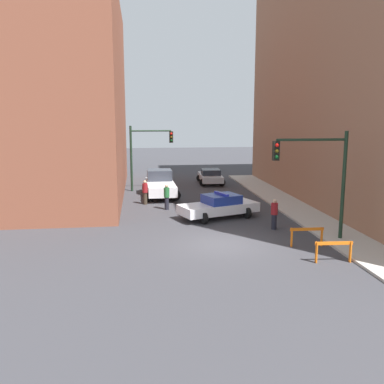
{
  "coord_description": "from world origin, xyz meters",
  "views": [
    {
      "loc": [
        -3.82,
        -19.16,
        6.08
      ],
      "look_at": [
        -0.66,
        6.02,
        1.46
      ],
      "focal_mm": 40.0,
      "sensor_mm": 36.0,
      "label": 1
    }
  ],
  "objects_px": {
    "pedestrian_crossing": "(167,197)",
    "pedestrian_sidewalk": "(274,214)",
    "traffic_light_near": "(321,169)",
    "pedestrian_corner": "(145,192)",
    "white_truck": "(160,184)",
    "traffic_light_far": "(145,149)",
    "barrier_mid": "(307,234)",
    "barrier_front": "(334,248)",
    "police_car": "(219,206)",
    "parked_car_near": "(210,176)"
  },
  "relations": [
    {
      "from": "pedestrian_crossing",
      "to": "pedestrian_sidewalk",
      "type": "height_order",
      "value": "same"
    },
    {
      "from": "traffic_light_near",
      "to": "pedestrian_sidewalk",
      "type": "distance_m",
      "value": 3.85
    },
    {
      "from": "traffic_light_near",
      "to": "pedestrian_crossing",
      "type": "relative_size",
      "value": 3.13
    },
    {
      "from": "pedestrian_crossing",
      "to": "pedestrian_corner",
      "type": "height_order",
      "value": "same"
    },
    {
      "from": "white_truck",
      "to": "pedestrian_sidewalk",
      "type": "xyz_separation_m",
      "value": [
        5.56,
        -10.27,
        -0.04
      ]
    },
    {
      "from": "pedestrian_corner",
      "to": "traffic_light_near",
      "type": "bearing_deg",
      "value": 90.65
    },
    {
      "from": "traffic_light_far",
      "to": "barrier_mid",
      "type": "relative_size",
      "value": 3.25
    },
    {
      "from": "white_truck",
      "to": "barrier_front",
      "type": "xyz_separation_m",
      "value": [
        6.38,
        -15.64,
        -0.29
      ]
    },
    {
      "from": "barrier_front",
      "to": "traffic_light_near",
      "type": "bearing_deg",
      "value": 78.71
    },
    {
      "from": "traffic_light_near",
      "to": "barrier_mid",
      "type": "distance_m",
      "value": 3.12
    },
    {
      "from": "white_truck",
      "to": "pedestrian_crossing",
      "type": "relative_size",
      "value": 3.28
    },
    {
      "from": "police_car",
      "to": "parked_car_near",
      "type": "bearing_deg",
      "value": -27.23
    },
    {
      "from": "traffic_light_near",
      "to": "barrier_mid",
      "type": "bearing_deg",
      "value": -138.85
    },
    {
      "from": "police_car",
      "to": "pedestrian_sidewalk",
      "type": "relative_size",
      "value": 3.04
    },
    {
      "from": "parked_car_near",
      "to": "pedestrian_crossing",
      "type": "relative_size",
      "value": 2.64
    },
    {
      "from": "traffic_light_far",
      "to": "pedestrian_crossing",
      "type": "relative_size",
      "value": 3.13
    },
    {
      "from": "parked_car_near",
      "to": "pedestrian_crossing",
      "type": "xyz_separation_m",
      "value": [
        -4.57,
        -10.07,
        0.19
      ]
    },
    {
      "from": "traffic_light_far",
      "to": "barrier_front",
      "type": "distance_m",
      "value": 19.75
    },
    {
      "from": "traffic_light_near",
      "to": "barrier_front",
      "type": "relative_size",
      "value": 3.25
    },
    {
      "from": "traffic_light_near",
      "to": "barrier_front",
      "type": "distance_m",
      "value": 4.22
    },
    {
      "from": "barrier_front",
      "to": "barrier_mid",
      "type": "height_order",
      "value": "same"
    },
    {
      "from": "traffic_light_near",
      "to": "pedestrian_sidewalk",
      "type": "xyz_separation_m",
      "value": [
        -1.42,
        2.38,
        -2.67
      ]
    },
    {
      "from": "traffic_light_far",
      "to": "white_truck",
      "type": "relative_size",
      "value": 0.96
    },
    {
      "from": "pedestrian_sidewalk",
      "to": "parked_car_near",
      "type": "bearing_deg",
      "value": 135.19
    },
    {
      "from": "traffic_light_near",
      "to": "police_car",
      "type": "bearing_deg",
      "value": 126.07
    },
    {
      "from": "traffic_light_far",
      "to": "barrier_front",
      "type": "bearing_deg",
      "value": -67.65
    },
    {
      "from": "pedestrian_sidewalk",
      "to": "barrier_front",
      "type": "height_order",
      "value": "pedestrian_sidewalk"
    },
    {
      "from": "parked_car_near",
      "to": "barrier_front",
      "type": "xyz_separation_m",
      "value": [
        1.64,
        -20.98,
        -0.06
      ]
    },
    {
      "from": "pedestrian_crossing",
      "to": "barrier_front",
      "type": "xyz_separation_m",
      "value": [
        6.21,
        -10.91,
        -0.24
      ]
    },
    {
      "from": "pedestrian_sidewalk",
      "to": "barrier_front",
      "type": "xyz_separation_m",
      "value": [
        0.82,
        -5.37,
        -0.24
      ]
    },
    {
      "from": "parked_car_near",
      "to": "pedestrian_corner",
      "type": "bearing_deg",
      "value": -123.17
    },
    {
      "from": "pedestrian_crossing",
      "to": "barrier_front",
      "type": "bearing_deg",
      "value": -20.05
    },
    {
      "from": "barrier_mid",
      "to": "parked_car_near",
      "type": "bearing_deg",
      "value": 94.23
    },
    {
      "from": "pedestrian_sidewalk",
      "to": "barrier_front",
      "type": "bearing_deg",
      "value": -39.12
    },
    {
      "from": "parked_car_near",
      "to": "barrier_mid",
      "type": "bearing_deg",
      "value": -83.21
    },
    {
      "from": "traffic_light_far",
      "to": "parked_car_near",
      "type": "xyz_separation_m",
      "value": [
        5.8,
        2.9,
        -2.72
      ]
    },
    {
      "from": "traffic_light_near",
      "to": "pedestrian_corner",
      "type": "distance_m",
      "value": 13.0
    },
    {
      "from": "police_car",
      "to": "pedestrian_sidewalk",
      "type": "distance_m",
      "value": 3.79
    },
    {
      "from": "traffic_light_near",
      "to": "pedestrian_crossing",
      "type": "xyz_separation_m",
      "value": [
        -6.8,
        7.92,
        -2.67
      ]
    },
    {
      "from": "traffic_light_near",
      "to": "white_truck",
      "type": "bearing_deg",
      "value": 118.87
    },
    {
      "from": "barrier_mid",
      "to": "pedestrian_corner",
      "type": "bearing_deg",
      "value": 124.86
    },
    {
      "from": "pedestrian_corner",
      "to": "parked_car_near",
      "type": "bearing_deg",
      "value": -164.98
    },
    {
      "from": "pedestrian_sidewalk",
      "to": "police_car",
      "type": "bearing_deg",
      "value": 172.17
    },
    {
      "from": "pedestrian_crossing",
      "to": "police_car",
      "type": "bearing_deg",
      "value": -1.45
    },
    {
      "from": "traffic_light_far",
      "to": "pedestrian_sidewalk",
      "type": "bearing_deg",
      "value": -62.5
    },
    {
      "from": "traffic_light_near",
      "to": "traffic_light_far",
      "type": "height_order",
      "value": "traffic_light_near"
    },
    {
      "from": "pedestrian_corner",
      "to": "barrier_front",
      "type": "bearing_deg",
      "value": 81.43
    },
    {
      "from": "barrier_front",
      "to": "pedestrian_crossing",
      "type": "bearing_deg",
      "value": 119.63
    },
    {
      "from": "white_truck",
      "to": "pedestrian_sidewalk",
      "type": "distance_m",
      "value": 11.68
    },
    {
      "from": "barrier_mid",
      "to": "pedestrian_sidewalk",
      "type": "bearing_deg",
      "value": 100.33
    }
  ]
}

